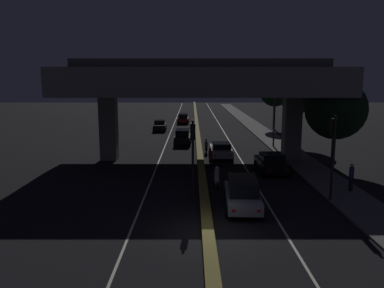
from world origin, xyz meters
TOP-DOWN VIEW (x-y plane):
  - ground_plane at (0.00, 0.00)m, footprint 200.00×200.00m
  - lane_line_left_inner at (-3.64, 35.00)m, footprint 0.12×126.00m
  - lane_line_right_inner at (3.64, 35.00)m, footprint 0.12×126.00m
  - median_divider at (0.00, 35.00)m, footprint 0.56×126.00m
  - sidewalk_right at (8.75, 28.00)m, footprint 2.90×126.00m
  - elevated_overpass at (0.00, 16.60)m, footprint 22.79×12.23m
  - traffic_light_left_of_median at (-0.68, 4.89)m, footprint 0.30×0.49m
  - traffic_light_right_of_median at (7.40, 4.89)m, footprint 0.30×0.49m
  - street_lamp at (7.45, 22.54)m, footprint 2.78×0.32m
  - car_silver_lead at (2.06, 3.60)m, footprint 2.10×4.62m
  - car_black_second at (5.39, 11.74)m, footprint 2.16×4.24m
  - car_white_third at (1.93, 17.36)m, footprint 2.03×4.44m
  - car_black_lead_oncoming at (-1.75, 24.42)m, footprint 1.93×4.06m
  - car_black_second_oncoming at (-5.24, 35.59)m, footprint 1.95×4.12m
  - car_dark_red_third_oncoming at (-2.17, 44.36)m, footprint 1.95×3.99m
  - motorcycle_white_filtering_near at (0.91, 7.62)m, footprint 0.33×1.77m
  - motorcycle_red_filtering_mid at (0.79, 14.07)m, footprint 0.33×1.98m
  - motorcycle_black_filtering_far at (0.65, 19.41)m, footprint 0.32×1.85m
  - pedestrian_on_sidewalk at (9.32, 6.54)m, footprint 0.30×0.30m
  - roadside_tree_kerbside_near at (10.51, 12.89)m, footprint 4.73×4.73m
  - roadside_tree_kerbside_mid at (10.65, 24.24)m, footprint 3.86×3.86m
  - roadside_tree_kerbside_far at (11.10, 37.47)m, footprint 4.25×4.25m

SIDE VIEW (x-z plane):
  - ground_plane at x=0.00m, z-range 0.00..0.00m
  - lane_line_left_inner at x=-3.64m, z-range 0.00..0.00m
  - lane_line_right_inner at x=3.64m, z-range 0.00..0.00m
  - sidewalk_right at x=8.75m, z-range 0.00..0.12m
  - median_divider at x=0.00m, z-range 0.00..0.31m
  - motorcycle_black_filtering_far at x=0.65m, z-range -0.11..1.32m
  - motorcycle_white_filtering_near at x=0.91m, z-range -0.11..1.35m
  - motorcycle_red_filtering_mid at x=0.79m, z-range -0.12..1.37m
  - car_black_second_oncoming at x=-5.24m, z-range -0.01..1.46m
  - car_white_third at x=1.93m, z-range 0.04..1.42m
  - car_black_second at x=5.39m, z-range 0.01..1.54m
  - car_dark_red_third_oncoming at x=-2.17m, z-range 0.04..1.59m
  - car_black_lead_oncoming at x=-1.75m, z-range 0.04..1.70m
  - car_silver_lead at x=2.06m, z-range 0.04..1.75m
  - pedestrian_on_sidewalk at x=9.32m, z-range 0.14..1.91m
  - traffic_light_left_of_median at x=-0.68m, z-range 0.88..5.69m
  - traffic_light_right_of_median at x=7.40m, z-range 0.92..6.02m
  - street_lamp at x=7.45m, z-range 0.78..8.65m
  - roadside_tree_kerbside_near at x=10.51m, z-range 1.21..8.37m
  - roadside_tree_kerbside_mid at x=10.65m, z-range 1.69..8.96m
  - roadside_tree_kerbside_far at x=11.10m, z-range 1.60..9.09m
  - elevated_overpass at x=0.00m, z-range 2.32..11.19m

